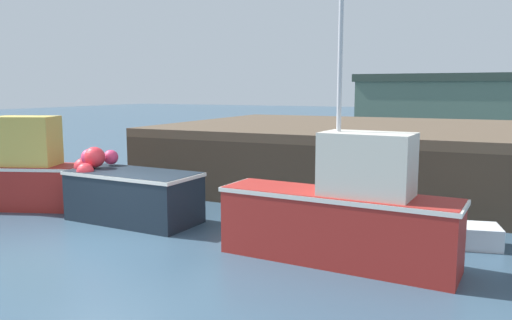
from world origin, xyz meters
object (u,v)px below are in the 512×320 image
object	(u,v)px
fishing_boat_near_left	(16,173)
rowboat	(459,235)
fishing_boat_near_right	(130,192)
fishing_boat_mid	(342,213)

from	to	relation	value
fishing_boat_near_left	rowboat	world-z (taller)	fishing_boat_near_left
fishing_boat_near_left	fishing_boat_near_right	size ratio (longest dim) A/B	1.10
fishing_boat_near_left	rowboat	xyz separation A→B (m)	(10.64, 1.32, -0.70)
fishing_boat_near_left	fishing_boat_near_right	xyz separation A→B (m)	(3.50, 0.18, -0.23)
fishing_boat_near_right	rowboat	distance (m)	7.25
fishing_boat_near_left	fishing_boat_mid	distance (m)	8.81
rowboat	fishing_boat_mid	bearing A→B (deg)	-133.68
fishing_boat_near_right	fishing_boat_mid	xyz separation A→B (m)	(5.30, -0.79, 0.22)
fishing_boat_near_right	rowboat	xyz separation A→B (m)	(7.14, 1.14, -0.47)
fishing_boat_near_right	fishing_boat_mid	distance (m)	5.36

